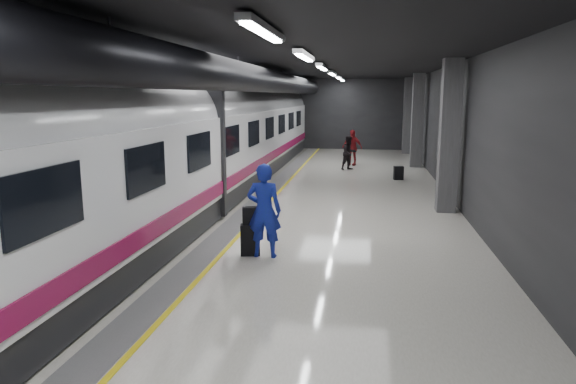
{
  "coord_description": "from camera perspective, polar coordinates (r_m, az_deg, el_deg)",
  "views": [
    {
      "loc": [
        2.14,
        -13.7,
        3.44
      ],
      "look_at": [
        0.41,
        -2.41,
        1.29
      ],
      "focal_mm": 32.0,
      "sensor_mm": 36.0,
      "label": 1
    }
  ],
  "objects": [
    {
      "name": "shoulder_bag",
      "position": [
        11.17,
        -4.34,
        -2.66
      ],
      "size": [
        0.31,
        0.21,
        0.38
      ],
      "primitive_type": "cube",
      "rotation": [
        0.0,
        0.0,
        0.21
      ],
      "color": "black",
      "rests_on": "suitcase_main"
    },
    {
      "name": "train",
      "position": [
        14.78,
        -12.77,
        5.07
      ],
      "size": [
        3.05,
        38.0,
        4.05
      ],
      "color": "black",
      "rests_on": "ground"
    },
    {
      "name": "suitcase_main",
      "position": [
        11.29,
        -4.21,
        -5.31
      ],
      "size": [
        0.46,
        0.34,
        0.68
      ],
      "primitive_type": "cube",
      "rotation": [
        0.0,
        0.0,
        0.2
      ],
      "color": "black",
      "rests_on": "ground"
    },
    {
      "name": "suitcase_far",
      "position": [
        21.79,
        12.18,
        2.08
      ],
      "size": [
        0.42,
        0.31,
        0.56
      ],
      "primitive_type": "cube",
      "rotation": [
        0.0,
        0.0,
        0.18
      ],
      "color": "black",
      "rests_on": "ground"
    },
    {
      "name": "traveler_far_b",
      "position": [
        25.94,
        7.13,
        4.93
      ],
      "size": [
        1.13,
        0.76,
        1.78
      ],
      "primitive_type": "imported",
      "rotation": [
        0.0,
        0.0,
        -0.34
      ],
      "color": "maroon",
      "rests_on": "ground"
    },
    {
      "name": "platform_hall",
      "position": [
        14.85,
        -0.72,
        11.02
      ],
      "size": [
        10.02,
        40.02,
        4.51
      ],
      "color": "black",
      "rests_on": "ground"
    },
    {
      "name": "ground",
      "position": [
        14.28,
        -0.18,
        -3.29
      ],
      "size": [
        40.0,
        40.0,
        0.0
      ],
      "primitive_type": "plane",
      "color": "silver",
      "rests_on": "ground"
    },
    {
      "name": "traveler_far_a",
      "position": [
        24.3,
        6.82,
        4.35
      ],
      "size": [
        0.99,
        0.95,
        1.6
      ],
      "primitive_type": "imported",
      "rotation": [
        0.0,
        0.0,
        0.65
      ],
      "color": "black",
      "rests_on": "ground"
    },
    {
      "name": "traveler_main",
      "position": [
        10.99,
        -2.67,
        -2.08
      ],
      "size": [
        0.75,
        0.5,
        2.04
      ],
      "primitive_type": "imported",
      "rotation": [
        0.0,
        0.0,
        3.16
      ],
      "color": "#161AAA",
      "rests_on": "ground"
    }
  ]
}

